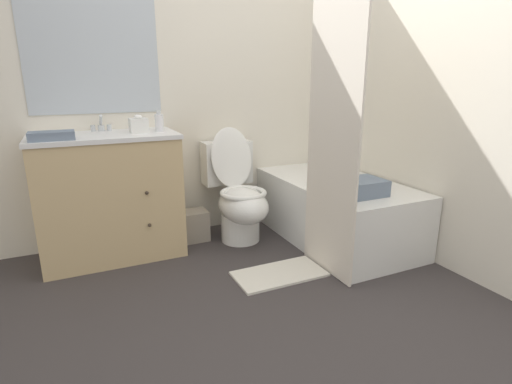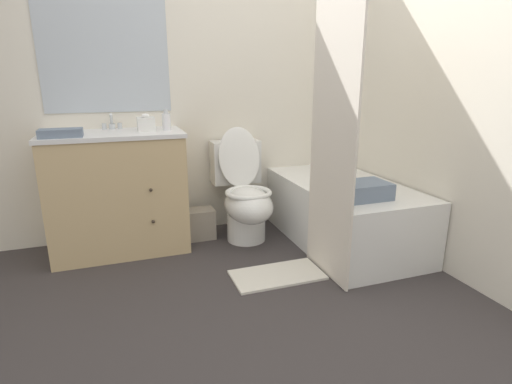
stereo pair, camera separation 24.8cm
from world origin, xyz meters
TOP-DOWN VIEW (x-y plane):
  - ground_plane at (0.00, 0.00)m, footprint 14.00×14.00m
  - wall_back at (-0.01, 1.60)m, footprint 8.00×0.06m
  - wall_right at (1.28, 0.79)m, footprint 0.05×2.57m
  - vanity_cabinet at (-0.77, 1.32)m, footprint 0.96×0.54m
  - sink_faucet at (-0.77, 1.49)m, footprint 0.14×0.12m
  - toilet at (0.17, 1.22)m, footprint 0.40×0.69m
  - bathtub at (0.87, 0.89)m, footprint 0.74×1.36m
  - shower_curtain at (0.49, 0.45)m, footprint 0.02×0.53m
  - wastebasket at (-0.16, 1.34)m, footprint 0.21×0.18m
  - tissue_box at (-0.54, 1.30)m, footprint 0.12×0.13m
  - soap_dispenser at (-0.39, 1.31)m, footprint 0.06×0.06m
  - hand_towel_folded at (-1.08, 1.16)m, footprint 0.26×0.14m
  - bath_towel_folded at (0.76, 0.49)m, footprint 0.34×0.24m
  - bath_mat at (0.17, 0.52)m, footprint 0.59×0.31m

SIDE VIEW (x-z plane):
  - ground_plane at x=0.00m, z-range 0.00..0.00m
  - bath_mat at x=0.17m, z-range 0.00..0.02m
  - wastebasket at x=-0.16m, z-range 0.00..0.24m
  - bathtub at x=0.87m, z-range 0.00..0.49m
  - toilet at x=0.17m, z-range -0.09..0.79m
  - vanity_cabinet at x=-0.77m, z-range 0.01..0.90m
  - bath_towel_folded at x=0.76m, z-range 0.48..0.59m
  - hand_towel_folded at x=-1.08m, z-range 0.89..0.94m
  - sink_faucet at x=-0.77m, z-range 0.86..0.99m
  - tissue_box at x=-0.54m, z-range 0.88..1.00m
  - soap_dispenser at x=-0.39m, z-range 0.88..1.03m
  - shower_curtain at x=0.49m, z-range 0.00..2.03m
  - wall_right at x=1.28m, z-range 0.00..2.50m
  - wall_back at x=-0.01m, z-range 0.00..2.50m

